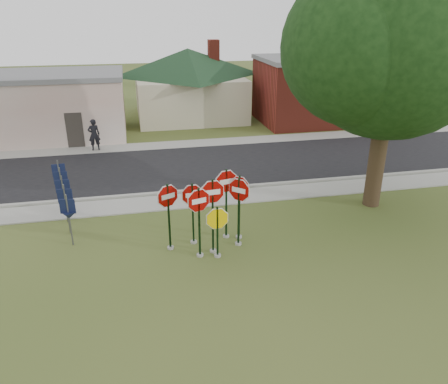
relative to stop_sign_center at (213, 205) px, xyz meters
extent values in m
plane|color=#3D501E|center=(0.07, -0.94, -1.84)|extent=(120.00, 120.00, 0.00)
cube|color=gray|center=(0.07, 4.56, -1.81)|extent=(60.00, 1.60, 0.06)
cube|color=black|center=(0.07, 9.06, -1.82)|extent=(60.00, 7.00, 0.04)
cube|color=gray|center=(0.07, 13.36, -1.81)|extent=(60.00, 1.60, 0.06)
cube|color=gray|center=(0.07, 5.56, -1.77)|extent=(60.00, 0.20, 0.14)
cylinder|color=gray|center=(0.00, 0.00, -1.80)|extent=(0.24, 0.24, 0.08)
cube|color=black|center=(0.00, 0.00, -0.46)|extent=(0.06, 0.06, 2.77)
cylinder|color=white|center=(0.00, 0.00, 0.47)|extent=(1.14, 0.12, 1.15)
cylinder|color=#8F0704|center=(0.00, 0.00, 0.47)|extent=(1.06, 0.12, 1.06)
cube|color=white|center=(0.00, 0.00, 0.47)|extent=(0.53, 0.06, 0.18)
cylinder|color=gray|center=(0.09, -0.34, -1.80)|extent=(0.24, 0.24, 0.08)
cube|color=black|center=(0.09, -0.34, -0.89)|extent=(0.06, 0.05, 1.90)
cylinder|color=white|center=(0.09, -0.34, -0.37)|extent=(1.07, 0.02, 1.07)
cylinder|color=#E8C202|center=(0.09, -0.34, -0.37)|extent=(0.99, 0.03, 0.99)
cylinder|color=gray|center=(-0.50, -0.19, -1.80)|extent=(0.24, 0.24, 0.08)
cube|color=black|center=(-0.50, -0.19, -0.56)|extent=(0.07, 0.07, 2.57)
cylinder|color=white|center=(-0.50, -0.19, 0.28)|extent=(1.08, 0.34, 1.12)
cylinder|color=#8F0704|center=(-0.50, -0.19, 0.28)|extent=(1.00, 0.32, 1.04)
cube|color=white|center=(-0.50, -0.19, 0.28)|extent=(0.50, 0.16, 0.18)
cylinder|color=gray|center=(1.00, 0.32, -1.80)|extent=(0.24, 0.24, 0.08)
cube|color=black|center=(1.00, 0.32, -0.53)|extent=(0.08, 0.08, 2.62)
cylinder|color=white|center=(1.00, 0.32, 0.32)|extent=(0.84, 0.81, 1.15)
cylinder|color=#8F0704|center=(1.00, 0.32, 0.32)|extent=(0.78, 0.75, 1.07)
cube|color=white|center=(1.00, 0.32, 0.32)|extent=(0.39, 0.37, 0.18)
cylinder|color=gray|center=(0.69, 0.97, -1.80)|extent=(0.24, 0.24, 0.08)
cube|color=black|center=(0.69, 0.97, -0.48)|extent=(0.07, 0.06, 2.73)
cylinder|color=white|center=(0.69, 0.97, 0.42)|extent=(1.14, 0.29, 1.17)
cylinder|color=#8F0704|center=(0.69, 0.97, 0.42)|extent=(1.06, 0.28, 1.09)
cube|color=white|center=(0.69, 0.97, 0.42)|extent=(0.53, 0.14, 0.19)
cylinder|color=gray|center=(-0.58, 0.78, -1.80)|extent=(0.24, 0.24, 0.08)
cube|color=black|center=(-0.58, 0.78, -0.66)|extent=(0.06, 0.05, 2.36)
cylinder|color=white|center=(-0.58, 0.78, 0.09)|extent=(1.06, 0.09, 1.07)
cylinder|color=#8F0704|center=(-0.58, 0.78, 0.09)|extent=(0.99, 0.09, 0.99)
cube|color=white|center=(-0.58, 0.78, 0.09)|extent=(0.49, 0.05, 0.17)
cylinder|color=gray|center=(1.14, 0.81, -1.80)|extent=(0.24, 0.24, 0.08)
cube|color=black|center=(1.14, 0.81, -0.58)|extent=(0.08, 0.08, 2.52)
cylinder|color=white|center=(1.14, 0.81, 0.28)|extent=(0.78, 0.61, 0.98)
cylinder|color=#8F0704|center=(1.14, 0.81, 0.28)|extent=(0.72, 0.57, 0.90)
cube|color=white|center=(1.14, 0.81, 0.28)|extent=(0.36, 0.28, 0.16)
cylinder|color=gray|center=(-1.46, 0.54, -1.80)|extent=(0.24, 0.24, 0.08)
cube|color=black|center=(-1.46, 0.54, -0.59)|extent=(0.08, 0.07, 2.51)
cylinder|color=white|center=(-1.46, 0.54, 0.22)|extent=(1.01, 0.48, 1.11)
cylinder|color=#8F0704|center=(-1.46, 0.54, 0.22)|extent=(0.94, 0.45, 1.03)
cube|color=white|center=(-1.46, 0.54, 0.22)|extent=(0.47, 0.23, 0.18)
cube|color=#59595E|center=(-4.93, 1.56, -0.84)|extent=(0.05, 0.05, 2.00)
cube|color=black|center=(-4.93, 1.56, -0.29)|extent=(0.55, 0.13, 0.55)
cone|color=black|center=(-4.93, 1.56, -0.64)|extent=(0.65, 0.65, 0.25)
cube|color=#59595E|center=(-5.13, 2.56, -0.84)|extent=(0.05, 0.05, 2.00)
cube|color=black|center=(-5.13, 2.56, -0.29)|extent=(0.55, 0.09, 0.55)
cone|color=black|center=(-5.13, 2.56, -0.64)|extent=(0.62, 0.62, 0.25)
cube|color=#59595E|center=(-5.33, 3.56, -0.84)|extent=(0.05, 0.05, 2.00)
cube|color=black|center=(-5.33, 3.56, -0.29)|extent=(0.55, 0.05, 0.55)
cone|color=black|center=(-5.33, 3.56, -0.64)|extent=(0.58, 0.58, 0.25)
cube|color=#59595E|center=(-5.53, 4.56, -0.84)|extent=(0.05, 0.05, 2.00)
cube|color=black|center=(-5.53, 4.56, -0.29)|extent=(0.55, 0.05, 0.55)
cone|color=black|center=(-5.53, 4.56, -0.64)|extent=(0.58, 0.58, 0.25)
cube|color=#59595E|center=(-5.73, 5.56, -0.84)|extent=(0.05, 0.05, 2.00)
cube|color=black|center=(-5.73, 5.56, -0.29)|extent=(0.55, 0.09, 0.55)
cone|color=black|center=(-5.73, 5.56, -0.64)|extent=(0.62, 0.62, 0.25)
cube|color=silver|center=(-8.93, 17.06, 0.16)|extent=(12.00, 6.00, 4.00)
cube|color=slate|center=(-8.93, 17.06, 2.21)|extent=(12.20, 6.20, 0.30)
cube|color=#332D28|center=(-5.93, 14.08, -0.74)|extent=(1.00, 0.10, 2.20)
cube|color=#BDB596|center=(2.07, 21.06, -0.24)|extent=(8.00, 8.00, 3.20)
pyramid|color=black|center=(2.07, 21.06, 3.36)|extent=(11.60, 11.60, 2.00)
cube|color=maroon|center=(4.07, 21.06, 3.16)|extent=(0.80, 0.80, 1.60)
cube|color=maroon|center=(12.07, 17.56, 0.41)|extent=(10.00, 6.00, 4.50)
cube|color=slate|center=(12.07, 17.56, 2.76)|extent=(10.20, 6.20, 0.30)
cube|color=white|center=(10.07, 14.61, 0.76)|extent=(2.00, 0.08, 0.90)
cylinder|color=#302215|center=(7.57, 2.56, 0.87)|extent=(0.70, 0.70, 5.42)
sphere|color=black|center=(7.57, 2.56, 5.13)|extent=(7.81, 7.81, 7.81)
cylinder|color=#302215|center=(22.07, 25.06, 0.16)|extent=(0.50, 0.50, 4.00)
sphere|color=black|center=(22.07, 25.06, 3.76)|extent=(5.60, 5.60, 5.60)
imported|color=black|center=(-4.75, 13.19, -0.83)|extent=(0.76, 0.57, 1.90)
camera|label=1|loc=(-2.44, -13.26, 6.16)|focal=35.00mm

